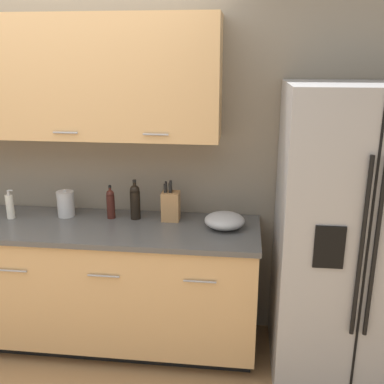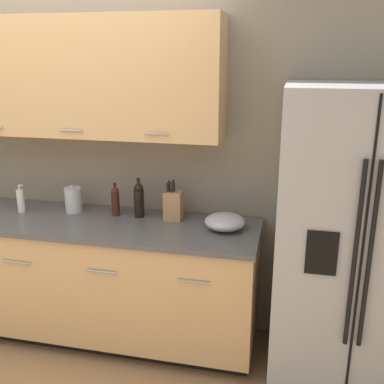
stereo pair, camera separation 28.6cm
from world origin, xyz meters
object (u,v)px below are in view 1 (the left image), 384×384
(refrigerator, at_px, (350,237))
(oil_bottle, at_px, (111,203))
(soap_dispenser, at_px, (10,206))
(knife_block, at_px, (171,205))
(wine_bottle, at_px, (135,201))
(steel_canister, at_px, (66,204))
(mixing_bowl, at_px, (225,221))

(refrigerator, height_order, oil_bottle, refrigerator)
(soap_dispenser, bearing_deg, oil_bottle, 6.98)
(knife_block, distance_m, wine_bottle, 0.25)
(soap_dispenser, distance_m, steel_canister, 0.38)
(knife_block, bearing_deg, refrigerator, -10.40)
(wine_bottle, xyz_separation_m, mixing_bowl, (0.62, -0.10, -0.08))
(knife_block, xyz_separation_m, wine_bottle, (-0.25, 0.00, 0.02))
(steel_canister, bearing_deg, refrigerator, -6.21)
(knife_block, xyz_separation_m, steel_canister, (-0.74, -0.00, -0.02))
(wine_bottle, bearing_deg, oil_bottle, -177.14)
(wine_bottle, height_order, steel_canister, wine_bottle)
(mixing_bowl, bearing_deg, refrigerator, -8.10)
(soap_dispenser, bearing_deg, knife_block, 4.75)
(knife_block, relative_size, mixing_bowl, 1.07)
(wine_bottle, relative_size, steel_canister, 1.42)
(refrigerator, xyz_separation_m, mixing_bowl, (-0.78, 0.11, 0.03))
(refrigerator, xyz_separation_m, steel_canister, (-1.89, 0.21, 0.07))
(wine_bottle, height_order, soap_dispenser, wine_bottle)
(refrigerator, relative_size, soap_dispenser, 8.95)
(knife_block, bearing_deg, oil_bottle, -178.96)
(refrigerator, bearing_deg, mixing_bowl, 171.90)
(oil_bottle, height_order, steel_canister, oil_bottle)
(oil_bottle, distance_m, steel_canister, 0.33)
(wine_bottle, bearing_deg, steel_canister, -179.32)
(oil_bottle, bearing_deg, refrigerator, -7.39)
(knife_block, height_order, steel_canister, knife_block)
(oil_bottle, bearing_deg, wine_bottle, 2.86)
(refrigerator, bearing_deg, soap_dispenser, 177.00)
(oil_bottle, height_order, mixing_bowl, oil_bottle)
(wine_bottle, distance_m, mixing_bowl, 0.63)
(soap_dispenser, bearing_deg, steel_canister, 13.42)
(wine_bottle, bearing_deg, refrigerator, -8.63)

